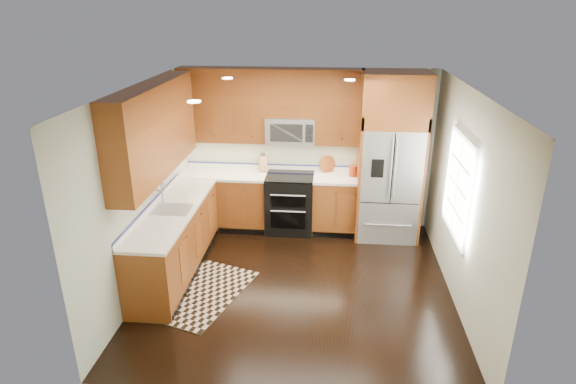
# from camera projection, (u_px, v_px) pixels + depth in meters

# --- Properties ---
(ground) EXTENTS (4.00, 4.00, 0.00)m
(ground) POSITION_uv_depth(u_px,v_px,m) (297.00, 284.00, 6.44)
(ground) COLOR black
(ground) RESTS_ON ground
(wall_back) EXTENTS (4.00, 0.02, 2.60)m
(wall_back) POSITION_uv_depth(u_px,v_px,m) (307.00, 149.00, 7.82)
(wall_back) COLOR beige
(wall_back) RESTS_ON ground
(wall_left) EXTENTS (0.02, 4.00, 2.60)m
(wall_left) POSITION_uv_depth(u_px,v_px,m) (142.00, 189.00, 6.14)
(wall_left) COLOR beige
(wall_left) RESTS_ON ground
(wall_right) EXTENTS (0.02, 4.00, 2.60)m
(wall_right) POSITION_uv_depth(u_px,v_px,m) (463.00, 200.00, 5.79)
(wall_right) COLOR beige
(wall_right) RESTS_ON ground
(window) EXTENTS (0.04, 1.10, 1.30)m
(window) POSITION_uv_depth(u_px,v_px,m) (458.00, 186.00, 5.94)
(window) COLOR white
(window) RESTS_ON ground
(base_cabinets) EXTENTS (2.85, 3.00, 0.90)m
(base_cabinets) POSITION_uv_depth(u_px,v_px,m) (220.00, 222.00, 7.22)
(base_cabinets) COLOR brown
(base_cabinets) RESTS_ON ground
(countertop) EXTENTS (2.86, 3.01, 0.04)m
(countertop) POSITION_uv_depth(u_px,v_px,m) (230.00, 190.00, 7.14)
(countertop) COLOR white
(countertop) RESTS_ON base_cabinets
(upper_cabinets) EXTENTS (2.85, 3.00, 1.15)m
(upper_cabinets) POSITION_uv_depth(u_px,v_px,m) (223.00, 116.00, 6.81)
(upper_cabinets) COLOR brown
(upper_cabinets) RESTS_ON ground
(range) EXTENTS (0.76, 0.67, 0.95)m
(range) POSITION_uv_depth(u_px,v_px,m) (290.00, 203.00, 7.84)
(range) COLOR black
(range) RESTS_ON ground
(microwave) EXTENTS (0.76, 0.40, 0.42)m
(microwave) POSITION_uv_depth(u_px,v_px,m) (291.00, 130.00, 7.52)
(microwave) COLOR #B2B2B7
(microwave) RESTS_ON ground
(refrigerator) EXTENTS (0.98, 0.75, 2.60)m
(refrigerator) POSITION_uv_depth(u_px,v_px,m) (390.00, 158.00, 7.36)
(refrigerator) COLOR #B2B2B7
(refrigerator) RESTS_ON ground
(sink_faucet) EXTENTS (0.54, 0.44, 0.37)m
(sink_faucet) POSITION_uv_depth(u_px,v_px,m) (170.00, 205.00, 6.44)
(sink_faucet) COLOR #B2B2B7
(sink_faucet) RESTS_ON countertop
(rug) EXTENTS (1.30, 1.67, 0.01)m
(rug) POSITION_uv_depth(u_px,v_px,m) (203.00, 293.00, 6.24)
(rug) COLOR black
(rug) RESTS_ON ground
(knife_block) EXTENTS (0.16, 0.19, 0.31)m
(knife_block) POSITION_uv_depth(u_px,v_px,m) (263.00, 163.00, 7.86)
(knife_block) COLOR #A77F51
(knife_block) RESTS_ON countertop
(utensil_crock) EXTENTS (0.15, 0.15, 0.36)m
(utensil_crock) POSITION_uv_depth(u_px,v_px,m) (353.00, 169.00, 7.62)
(utensil_crock) COLOR #9F2E13
(utensil_crock) RESTS_ON countertop
(cutting_board) EXTENTS (0.36, 0.36, 0.02)m
(cutting_board) POSITION_uv_depth(u_px,v_px,m) (327.00, 171.00, 7.85)
(cutting_board) COLOR brown
(cutting_board) RESTS_ON countertop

